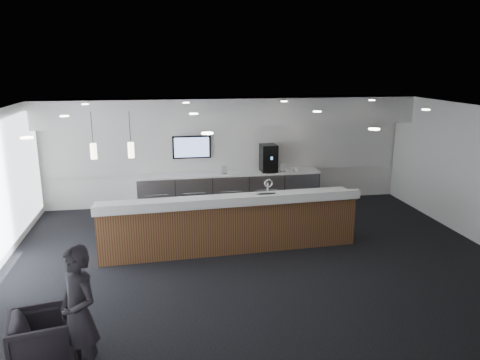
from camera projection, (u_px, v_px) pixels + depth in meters
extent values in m
plane|color=black|center=(256.00, 258.00, 9.61)|extent=(10.00, 10.00, 0.00)
cube|color=black|center=(257.00, 111.00, 8.88)|extent=(10.00, 8.00, 0.02)
cube|color=silver|center=(227.00, 151.00, 13.07)|extent=(10.00, 0.02, 3.00)
cube|color=silver|center=(229.00, 111.00, 12.36)|extent=(10.00, 0.90, 0.70)
cube|color=silver|center=(227.00, 147.00, 13.02)|extent=(9.80, 0.06, 1.40)
cube|color=#909398|center=(229.00, 190.00, 12.98)|extent=(5.00, 0.60, 0.90)
cube|color=white|center=(229.00, 174.00, 12.87)|extent=(5.06, 0.66, 0.05)
cylinder|color=silver|center=(156.00, 195.00, 12.34)|extent=(0.60, 0.02, 0.02)
cylinder|color=silver|center=(194.00, 193.00, 12.50)|extent=(0.60, 0.02, 0.02)
cylinder|color=silver|center=(231.00, 192.00, 12.67)|extent=(0.60, 0.02, 0.02)
cylinder|color=silver|center=(267.00, 190.00, 12.83)|extent=(0.60, 0.02, 0.02)
cylinder|color=silver|center=(302.00, 188.00, 12.99)|extent=(0.60, 0.02, 0.02)
cube|color=black|center=(192.00, 147.00, 12.79)|extent=(1.05, 0.07, 0.62)
cube|color=blue|center=(192.00, 147.00, 12.75)|extent=(0.95, 0.01, 0.54)
cylinder|color=#FFF2C6|center=(132.00, 146.00, 9.44)|extent=(0.12, 0.12, 0.30)
cylinder|color=#FFF2C6|center=(96.00, 147.00, 9.32)|extent=(0.12, 0.12, 0.30)
cube|color=#4F261A|center=(230.00, 225.00, 9.97)|extent=(5.46, 1.07, 1.05)
cube|color=white|center=(229.00, 200.00, 9.84)|extent=(5.55, 1.15, 0.06)
cube|color=white|center=(234.00, 202.00, 9.42)|extent=(5.51, 0.43, 0.18)
cylinder|color=silver|center=(268.00, 189.00, 10.08)|extent=(0.04, 0.04, 0.28)
torus|color=silver|center=(268.00, 183.00, 9.99)|extent=(0.19, 0.04, 0.19)
cube|color=black|center=(269.00, 158.00, 12.95)|extent=(0.45, 0.50, 0.76)
cube|color=silver|center=(270.00, 173.00, 12.78)|extent=(0.27, 0.12, 0.02)
cube|color=silver|center=(224.00, 170.00, 12.72)|extent=(0.17, 0.06, 0.23)
cube|color=silver|center=(283.00, 167.00, 12.97)|extent=(0.18, 0.02, 0.24)
imported|color=black|center=(42.00, 339.00, 6.13)|extent=(0.94, 0.93, 0.73)
imported|color=black|center=(79.00, 314.00, 5.78)|extent=(0.74, 0.76, 1.76)
imported|color=white|center=(297.00, 169.00, 13.07)|extent=(0.11, 0.11, 0.10)
imported|color=white|center=(292.00, 169.00, 13.05)|extent=(0.15, 0.15, 0.10)
imported|color=white|center=(287.00, 169.00, 13.02)|extent=(0.14, 0.14, 0.10)
imported|color=white|center=(282.00, 170.00, 13.00)|extent=(0.14, 0.14, 0.10)
imported|color=white|center=(278.00, 170.00, 12.98)|extent=(0.15, 0.15, 0.10)
imported|color=white|center=(273.00, 170.00, 12.95)|extent=(0.12, 0.12, 0.10)
imported|color=white|center=(268.00, 170.00, 12.93)|extent=(0.15, 0.15, 0.10)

